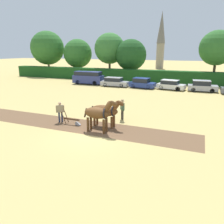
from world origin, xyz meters
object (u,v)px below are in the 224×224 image
object	(u,v)px
farmer_beside_team	(122,108)
parked_car_left	(115,82)
draft_horse_lead_left	(98,113)
parked_van	(88,78)
tree_left	(78,54)
tree_center	(131,55)
parked_car_center_right	(202,86)
church_spire	(161,39)
farmer_at_plow	(60,111)
tree_center_right	(217,48)
plow	(73,121)
tree_far_left	(47,48)
parked_car_center_left	(142,83)
draft_horse_lead_right	(105,111)
parked_car_center	(171,85)
tree_center_left	(110,49)

from	to	relation	value
farmer_beside_team	parked_car_left	xyz separation A→B (m)	(-7.11, 16.30, -0.33)
draft_horse_lead_left	parked_van	size ratio (longest dim) A/B	0.50
tree_left	farmer_beside_team	size ratio (longest dim) A/B	4.61
tree_left	farmer_beside_team	xyz separation A→B (m)	(19.96, -26.66, -3.94)
tree_center	farmer_beside_team	size ratio (longest dim) A/B	4.46
parked_car_center_right	draft_horse_lead_left	bearing A→B (deg)	-112.20
church_spire	draft_horse_lead_left	size ratio (longest dim) A/B	6.51
farmer_at_plow	church_spire	bearing A→B (deg)	141.40
tree_center_right	farmer_at_plow	size ratio (longest dim) A/B	5.34
draft_horse_lead_left	plow	world-z (taller)	draft_horse_lead_left
tree_left	farmer_beside_team	distance (m)	33.54
plow	farmer_beside_team	xyz separation A→B (m)	(3.16, 2.73, 0.72)
tree_center	parked_car_center_right	world-z (taller)	tree_center
tree_far_left	church_spire	bearing A→B (deg)	54.72
parked_car_left	farmer_at_plow	bearing A→B (deg)	-82.66
draft_horse_lead_left	plow	size ratio (longest dim) A/B	1.66
parked_van	tree_left	bearing A→B (deg)	126.12
draft_horse_lead_left	parked_car_center_left	world-z (taller)	draft_horse_lead_left
farmer_beside_team	tree_center	bearing A→B (deg)	66.20
tree_far_left	draft_horse_lead_left	size ratio (longest dim) A/B	3.77
parked_van	plow	bearing A→B (deg)	-67.17
parked_van	draft_horse_lead_right	bearing A→B (deg)	-60.57
plow	parked_car_center	distance (m)	20.01
tree_center_right	parked_car_center_left	xyz separation A→B (m)	(-10.42, -9.17, -5.32)
church_spire	parked_car_center	bearing A→B (deg)	-77.32
tree_center_right	parked_car_left	xyz separation A→B (m)	(-14.99, -9.31, -5.35)
farmer_beside_team	parked_car_left	world-z (taller)	farmer_beside_team
tree_far_left	farmer_at_plow	xyz separation A→B (m)	(23.17, -28.68, -5.21)
tree_left	farmer_at_plow	distance (m)	33.29
plow	farmer_at_plow	xyz separation A→B (m)	(-1.31, 0.20, 0.66)
tree_far_left	parked_car_center_left	xyz separation A→B (m)	(25.09, -9.71, -5.45)
tree_center	farmer_at_plow	size ratio (longest dim) A/B	4.65
farmer_at_plow	plow	bearing A→B (deg)	40.30
tree_center_right	draft_horse_lead_left	xyz separation A→B (m)	(-8.50, -28.96, -4.66)
farmer_beside_team	tree_far_left	bearing A→B (deg)	96.78
plow	parked_car_center	size ratio (longest dim) A/B	0.37
draft_horse_lead_right	parked_van	bearing A→B (deg)	121.48
parked_car_center_left	farmer_at_plow	bearing A→B (deg)	-88.96
draft_horse_lead_left	parked_car_left	size ratio (longest dim) A/B	0.59
tree_left	tree_center_right	size ratio (longest dim) A/B	0.90
parked_van	parked_car_center_right	bearing A→B (deg)	-2.24
tree_center_left	church_spire	bearing A→B (deg)	79.85
tree_left	parked_car_center_right	bearing A→B (deg)	-20.65
tree_center_left	parked_car_center	size ratio (longest dim) A/B	2.14
church_spire	plow	distance (m)	58.92
parked_car_left	tree_center_right	bearing A→B (deg)	31.16
parked_car_center_right	church_spire	bearing A→B (deg)	105.11
tree_left	draft_horse_lead_right	world-z (taller)	tree_left
parked_car_left	parked_car_center	xyz separation A→B (m)	(8.91, 0.35, -0.01)
draft_horse_lead_right	plow	bearing A→B (deg)	-166.13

